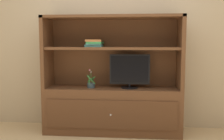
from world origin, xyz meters
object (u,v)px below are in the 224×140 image
at_px(tv_monitor, 130,71).
at_px(potted_plant, 91,85).
at_px(magazine_stack, 94,43).
at_px(media_console, 112,97).

relative_size(tv_monitor, potted_plant, 2.13).
xyz_separation_m(potted_plant, magazine_stack, (0.04, 0.04, 0.57)).
height_order(tv_monitor, potted_plant, tv_monitor).
xyz_separation_m(media_console, magazine_stack, (-0.25, -0.01, 0.74)).
distance_m(tv_monitor, magazine_stack, 0.61).
distance_m(media_console, magazine_stack, 0.78).
relative_size(tv_monitor, magazine_stack, 1.63).
bearing_deg(media_console, tv_monitor, -4.86).
bearing_deg(potted_plant, tv_monitor, 3.13).
distance_m(tv_monitor, potted_plant, 0.56).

